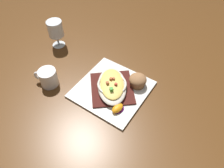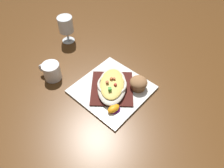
{
  "view_description": "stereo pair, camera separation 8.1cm",
  "coord_description": "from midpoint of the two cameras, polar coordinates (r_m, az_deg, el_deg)",
  "views": [
    {
      "loc": [
        0.53,
        0.23,
        0.71
      ],
      "look_at": [
        0.0,
        0.0,
        0.04
      ],
      "focal_mm": 34.4,
      "sensor_mm": 36.0,
      "label": 1
    },
    {
      "loc": [
        0.5,
        0.31,
        0.71
      ],
      "look_at": [
        0.0,
        0.0,
        0.04
      ],
      "focal_mm": 34.4,
      "sensor_mm": 36.0,
      "label": 2
    }
  ],
  "objects": [
    {
      "name": "stemmed_glass",
      "position": [
        1.13,
        -16.85,
        13.49
      ],
      "size": [
        0.08,
        0.08,
        0.14
      ],
      "color": "white",
      "rests_on": "ground_plane"
    },
    {
      "name": "coffee_mug",
      "position": [
        0.97,
        -18.92,
        1.33
      ],
      "size": [
        0.08,
        0.11,
        0.08
      ],
      "color": "white",
      "rests_on": "ground_plane"
    },
    {
      "name": "ground_plane",
      "position": [
        0.92,
        -2.53,
        -1.78
      ],
      "size": [
        2.6,
        2.6,
        0.0
      ],
      "primitive_type": "plane",
      "color": "#563215"
    },
    {
      "name": "folded_napkin",
      "position": [
        0.91,
        -2.56,
        -1.23
      ],
      "size": [
        0.25,
        0.25,
        0.01
      ],
      "primitive_type": "cube",
      "rotation": [
        0.0,
        0.0,
        0.52
      ],
      "color": "#441914",
      "rests_on": "square_plate"
    },
    {
      "name": "gratin_dish",
      "position": [
        0.89,
        -2.61,
        -0.35
      ],
      "size": [
        0.24,
        0.2,
        0.05
      ],
      "color": "beige",
      "rests_on": "folded_napkin"
    },
    {
      "name": "orange_garnish",
      "position": [
        0.84,
        -1.26,
        -6.66
      ],
      "size": [
        0.06,
        0.05,
        0.02
      ],
      "color": "#5B1469",
      "rests_on": "square_plate"
    },
    {
      "name": "square_plate",
      "position": [
        0.92,
        -2.54,
        -1.58
      ],
      "size": [
        0.33,
        0.33,
        0.01
      ],
      "primitive_type": "cube",
      "rotation": [
        0.0,
        0.0,
        -0.18
      ],
      "color": "white",
      "rests_on": "ground_plane"
    },
    {
      "name": "muffin",
      "position": [
        0.91,
        4.32,
        0.78
      ],
      "size": [
        0.07,
        0.07,
        0.05
      ],
      "color": "#956338",
      "rests_on": "square_plate"
    }
  ]
}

